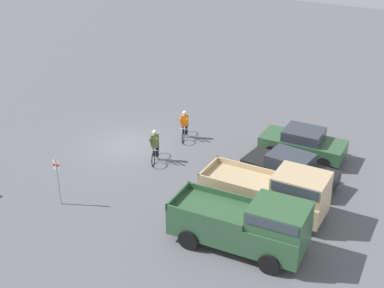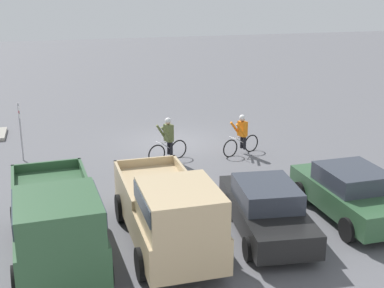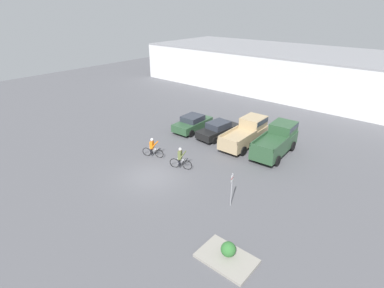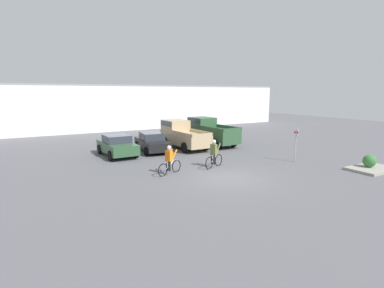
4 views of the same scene
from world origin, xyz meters
The scene contains 11 objects.
ground_plane centered at (0.00, 0.00, 0.00)m, with size 80.00×80.00×0.00m, color #56565B.
warehouse_building centered at (0.00, 29.97, 2.70)m, with size 48.41×15.94×5.41m.
sedan_0 centered at (-3.43, 8.50, 0.76)m, with size 2.12×4.27×1.51m.
sedan_1 centered at (-0.63, 8.84, 0.72)m, with size 2.21×4.50×1.46m.
pickup_truck_0 centered at (2.16, 9.20, 1.12)m, with size 2.22×5.35×2.18m.
pickup_truck_1 centered at (4.94, 9.24, 1.18)m, with size 2.41×5.35×2.28m.
cyclist_0 centered at (0.69, 2.23, 0.84)m, with size 1.66×0.72×1.73m.
cyclist_1 centered at (-2.30, 2.19, 0.80)m, with size 1.73×0.74×1.64m.
fire_lane_sign centered at (6.11, 0.82, 1.38)m, with size 0.08×0.30×2.27m.
curb_island centered at (8.37, -2.90, 0.07)m, with size 2.73×1.83×0.15m, color gray.
shrub centered at (8.34, -2.75, 0.52)m, with size 0.74×0.74×0.74m.
Camera 3 is at (14.04, -12.15, 11.19)m, focal length 28.00 mm.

